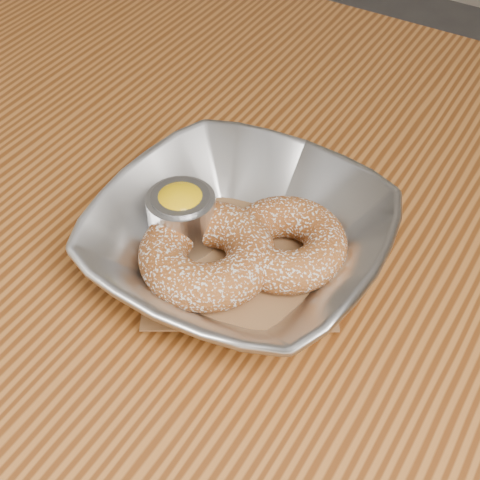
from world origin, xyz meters
The scene contains 6 objects.
table centered at (0.00, 0.00, 0.65)m, with size 1.20×0.80×0.75m.
serving_bowl centered at (0.11, -0.05, 0.78)m, with size 0.22×0.22×0.05m, color #B7BABF.
parchment centered at (0.11, -0.05, 0.76)m, with size 0.14×0.14×0.00m, color brown.
donut_back centered at (0.14, -0.03, 0.78)m, with size 0.10×0.10×0.03m, color brown.
donut_front centered at (0.10, -0.07, 0.78)m, with size 0.10×0.10×0.04m, color brown.
ramekin centered at (0.06, -0.05, 0.79)m, with size 0.05×0.05×0.05m.
Camera 1 is at (0.32, -0.39, 1.18)m, focal length 55.00 mm.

